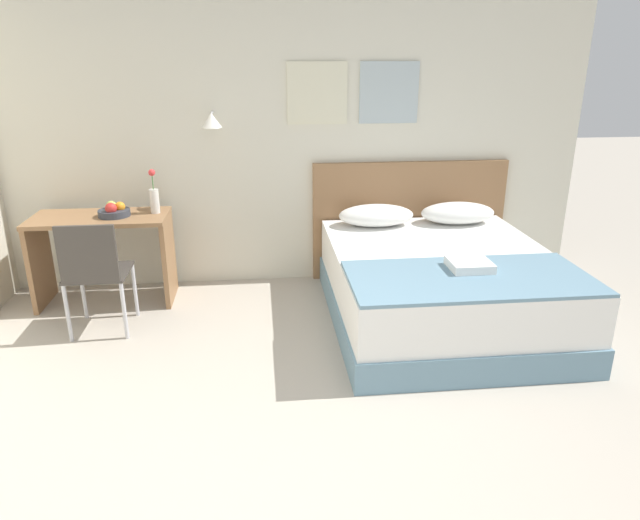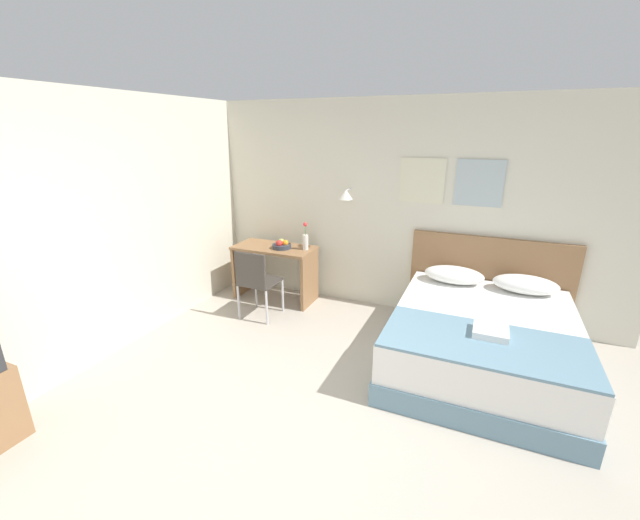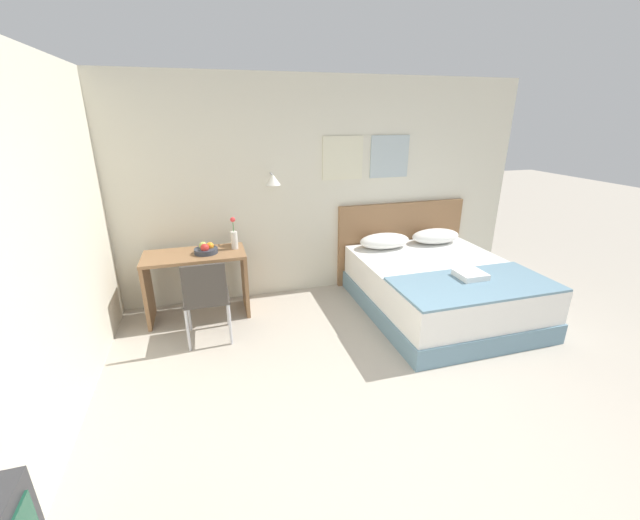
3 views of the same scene
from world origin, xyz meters
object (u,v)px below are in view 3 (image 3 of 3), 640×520
at_px(throw_blanket, 475,284).
at_px(fruit_bowl, 206,249).
at_px(bed, 440,289).
at_px(folded_towel_near_foot, 471,275).
at_px(desk_chair, 206,295).
at_px(pillow_left, 385,241).
at_px(flower_vase, 234,237).
at_px(headboard, 400,242).
at_px(desk, 196,273).
at_px(pillow_right, 435,236).

height_order(throw_blanket, fruit_bowl, fruit_bowl).
height_order(bed, fruit_bowl, fruit_bowl).
bearing_deg(folded_towel_near_foot, bed, 95.91).
bearing_deg(desk_chair, folded_towel_near_foot, -10.57).
bearing_deg(pillow_left, flower_vase, -179.26).
xyz_separation_m(pillow_left, flower_vase, (-1.89, -0.02, 0.22)).
distance_m(headboard, fruit_bowl, 2.62).
bearing_deg(desk, flower_vase, 6.07).
distance_m(pillow_left, desk_chair, 2.36).
xyz_separation_m(bed, headboard, (0.00, 1.03, 0.26)).
distance_m(throw_blanket, flower_vase, 2.64).
xyz_separation_m(bed, throw_blanket, (0.00, -0.58, 0.31)).
bearing_deg(headboard, fruit_bowl, -172.03).
relative_size(bed, desk, 1.82).
distance_m(pillow_left, throw_blanket, 1.40).
bearing_deg(folded_towel_near_foot, desk_chair, 169.43).
bearing_deg(pillow_left, bed, -64.07).
bearing_deg(desk, headboard, 7.12).
height_order(bed, desk_chair, desk_chair).
xyz_separation_m(throw_blanket, folded_towel_near_foot, (0.05, 0.14, 0.04)).
bearing_deg(folded_towel_near_foot, throw_blanket, -108.03).
relative_size(throw_blanket, desk, 1.49).
distance_m(bed, fruit_bowl, 2.72).
xyz_separation_m(pillow_right, fruit_bowl, (-2.95, -0.10, 0.13)).
relative_size(bed, headboard, 1.10).
relative_size(bed, fruit_bowl, 7.86).
bearing_deg(flower_vase, headboard, 7.32).
relative_size(pillow_left, desk, 0.60).
xyz_separation_m(desk, flower_vase, (0.45, 0.05, 0.37)).
height_order(headboard, pillow_left, headboard).
relative_size(pillow_right, desk, 0.60).
bearing_deg(bed, throw_blanket, -90.00).
relative_size(headboard, fruit_bowl, 7.11).
height_order(desk, fruit_bowl, fruit_bowl).
xyz_separation_m(pillow_left, folded_towel_near_foot, (0.42, -1.21, -0.04)).
height_order(pillow_left, folded_towel_near_foot, pillow_left).
bearing_deg(pillow_right, fruit_bowl, -178.15).
relative_size(throw_blanket, folded_towel_near_foot, 5.78).
bearing_deg(desk_chair, flower_vase, 62.37).
distance_m(folded_towel_near_foot, desk, 2.99).
bearing_deg(pillow_left, headboard, 35.61).
xyz_separation_m(folded_towel_near_foot, flower_vase, (-2.31, 1.18, 0.26)).
height_order(bed, headboard, headboard).
bearing_deg(pillow_right, pillow_left, 180.00).
bearing_deg(pillow_right, bed, -115.93).
xyz_separation_m(pillow_left, throw_blanket, (0.37, -1.35, -0.08)).
xyz_separation_m(throw_blanket, desk, (-2.71, 1.27, -0.07)).
height_order(pillow_right, desk, pillow_right).
relative_size(pillow_right, desk_chair, 0.74).
bearing_deg(folded_towel_near_foot, headboard, 91.78).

